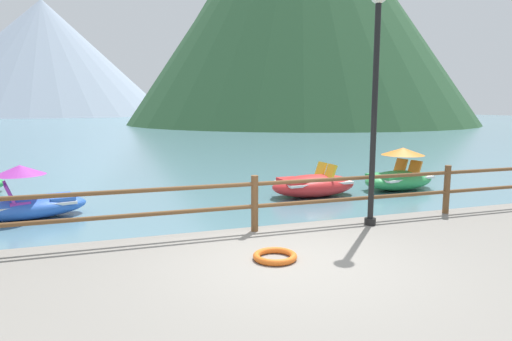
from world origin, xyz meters
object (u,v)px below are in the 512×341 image
at_px(lamp_post, 375,85).
at_px(pedal_boat_2, 399,175).
at_px(pedal_boat_3, 28,202).
at_px(pedal_boat_1, 313,185).
at_px(life_ring, 275,256).

distance_m(lamp_post, pedal_boat_2, 6.41).
relative_size(lamp_post, pedal_boat_3, 1.54).
bearing_deg(lamp_post, pedal_boat_3, 145.75).
bearing_deg(pedal_boat_1, pedal_boat_3, -178.44).
bearing_deg(lamp_post, life_ring, -153.16).
height_order(pedal_boat_1, pedal_boat_3, pedal_boat_3).
relative_size(life_ring, pedal_boat_2, 0.23).
bearing_deg(lamp_post, pedal_boat_1, 77.02).
xyz_separation_m(pedal_boat_2, pedal_boat_3, (-10.02, -0.31, -0.04)).
height_order(lamp_post, pedal_boat_1, lamp_post).
bearing_deg(pedal_boat_2, pedal_boat_3, -178.24).
bearing_deg(life_ring, pedal_boat_3, 126.11).
xyz_separation_m(pedal_boat_1, pedal_boat_2, (2.90, 0.11, 0.10)).
xyz_separation_m(life_ring, pedal_boat_3, (-3.87, 5.30, -0.06)).
height_order(lamp_post, pedal_boat_2, lamp_post).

